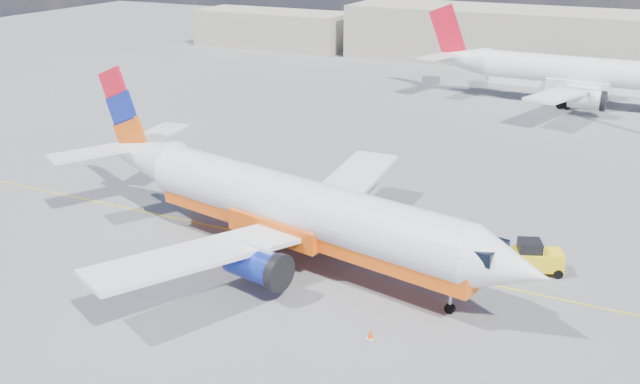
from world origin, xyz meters
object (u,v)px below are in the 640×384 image
at_px(main_jet, 287,206).
at_px(second_jet, 580,75).
at_px(traffic_cone, 371,334).
at_px(gse_tug, 536,257).

height_order(main_jet, second_jet, second_jet).
xyz_separation_m(main_jet, traffic_cone, (8.36, -6.48, -3.25)).
xyz_separation_m(gse_tug, traffic_cone, (-6.19, -11.34, -0.71)).
height_order(main_jet, gse_tug, main_jet).
xyz_separation_m(second_jet, gse_tug, (3.58, -45.42, -2.63)).
height_order(second_jet, gse_tug, second_jet).
distance_m(main_jet, traffic_cone, 11.07).
bearing_deg(second_jet, traffic_cone, -91.70).
relative_size(main_jet, gse_tug, 10.67).
bearing_deg(second_jet, gse_tug, -84.56).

